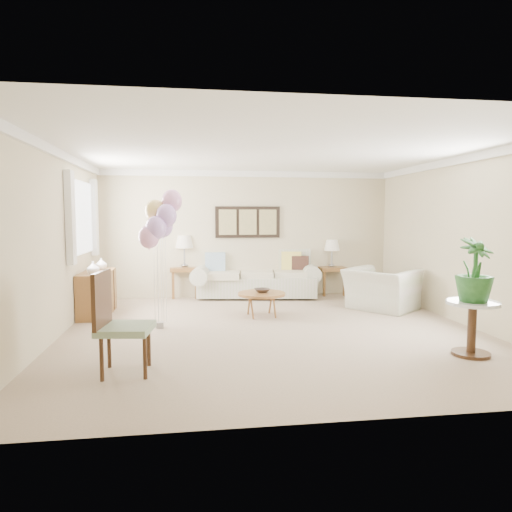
% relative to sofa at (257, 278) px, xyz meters
% --- Properties ---
extents(ground_plane, '(6.00, 6.00, 0.00)m').
position_rel_sofa_xyz_m(ground_plane, '(-0.17, -2.89, -0.38)').
color(ground_plane, tan).
extents(room_shell, '(6.04, 6.04, 2.60)m').
position_rel_sofa_xyz_m(room_shell, '(-0.28, -2.80, 1.24)').
color(room_shell, beige).
rests_on(room_shell, ground).
extents(wall_art_triptych, '(1.35, 0.06, 0.65)m').
position_rel_sofa_xyz_m(wall_art_triptych, '(-0.17, 0.07, 1.17)').
color(wall_art_triptych, black).
rests_on(wall_art_triptych, ground).
extents(sofa, '(2.77, 1.30, 0.98)m').
position_rel_sofa_xyz_m(sofa, '(0.00, 0.00, 0.00)').
color(sofa, beige).
rests_on(sofa, ground).
extents(end_table_left, '(0.58, 0.53, 0.63)m').
position_rel_sofa_xyz_m(end_table_left, '(-1.48, 0.12, 0.14)').
color(end_table_left, brown).
rests_on(end_table_left, ground).
extents(end_table_right, '(0.55, 0.50, 0.60)m').
position_rel_sofa_xyz_m(end_table_right, '(1.62, -0.00, 0.12)').
color(end_table_right, brown).
rests_on(end_table_right, ground).
extents(lamp_left, '(0.37, 0.37, 0.65)m').
position_rel_sofa_xyz_m(lamp_left, '(-1.48, 0.12, 0.74)').
color(lamp_left, gray).
rests_on(lamp_left, end_table_left).
extents(lamp_right, '(0.33, 0.33, 0.58)m').
position_rel_sofa_xyz_m(lamp_right, '(1.62, -0.00, 0.66)').
color(lamp_right, gray).
rests_on(lamp_right, end_table_right).
extents(coffee_table, '(0.79, 0.79, 0.40)m').
position_rel_sofa_xyz_m(coffee_table, '(-0.19, -1.91, -0.02)').
color(coffee_table, brown).
rests_on(coffee_table, ground).
extents(decor_bowl, '(0.28, 0.28, 0.06)m').
position_rel_sofa_xyz_m(decor_bowl, '(-0.18, -1.90, 0.05)').
color(decor_bowl, '#332721').
rests_on(decor_bowl, coffee_table).
extents(armchair, '(1.47, 1.49, 0.73)m').
position_rel_sofa_xyz_m(armchair, '(2.03, -1.65, -0.02)').
color(armchair, beige).
rests_on(armchair, ground).
extents(side_table, '(0.61, 0.61, 0.66)m').
position_rel_sofa_xyz_m(side_table, '(1.99, -4.39, 0.11)').
color(side_table, silver).
rests_on(side_table, ground).
extents(potted_plant, '(0.54, 0.54, 0.76)m').
position_rel_sofa_xyz_m(potted_plant, '(1.97, -4.43, 0.66)').
color(potted_plant, '#1D4C1D').
rests_on(potted_plant, side_table).
extents(accent_chair, '(0.61, 0.61, 1.10)m').
position_rel_sofa_xyz_m(accent_chair, '(-2.12, -4.45, 0.19)').
color(accent_chair, gray).
rests_on(accent_chair, ground).
extents(credenza, '(0.46, 1.20, 0.74)m').
position_rel_sofa_xyz_m(credenza, '(-2.93, -1.39, -0.01)').
color(credenza, brown).
rests_on(credenza, ground).
extents(vase_white, '(0.20, 0.20, 0.21)m').
position_rel_sofa_xyz_m(vase_white, '(-2.91, -1.75, 0.46)').
color(vase_white, white).
rests_on(vase_white, credenza).
extents(vase_sage, '(0.21, 0.21, 0.20)m').
position_rel_sofa_xyz_m(vase_sage, '(-2.91, -1.08, 0.46)').
color(vase_sage, silver).
rests_on(vase_sage, credenza).
extents(balloon_cluster, '(0.63, 0.55, 2.07)m').
position_rel_sofa_xyz_m(balloon_cluster, '(-1.79, -2.49, 1.23)').
color(balloon_cluster, gray).
rests_on(balloon_cluster, ground).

